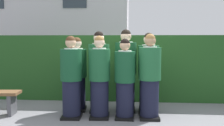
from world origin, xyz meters
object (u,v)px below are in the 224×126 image
Objects in this scene: student_rear_row_3 at (148,74)px; student_rear_row_0 at (77,76)px; student_front_row_1 at (100,79)px; student_rear_row_2 at (126,72)px; student_rear_row_1 at (99,73)px; student_front_row_3 at (150,78)px; student_front_row_2 at (125,81)px; student_front_row_0 at (71,79)px.

student_rear_row_0 is at bearing -179.22° from student_rear_row_3.
student_front_row_1 is at bearing -41.28° from student_rear_row_0.
student_front_row_1 is at bearing -132.21° from student_rear_row_2.
student_rear_row_1 is at bearing 98.63° from student_front_row_1.
student_rear_row_1 is at bearing 157.24° from student_front_row_3.
student_rear_row_0 is 0.93× the size of student_rear_row_1.
student_front_row_1 is 0.47m from student_rear_row_1.
student_front_row_2 is at bearing -0.50° from student_front_row_1.
student_front_row_0 is 1.00× the size of student_front_row_1.
student_front_row_2 is at bearing -90.17° from student_rear_row_2.
student_front_row_0 reaches higher than student_rear_row_0.
student_front_row_0 reaches higher than student_front_row_2.
student_front_row_0 is 1.20m from student_rear_row_2.
student_rear_row_3 reaches higher than student_front_row_3.
student_rear_row_2 reaches higher than student_front_row_2.
student_front_row_1 is at bearing -178.10° from student_front_row_3.
student_rear_row_2 is (1.04, 0.59, 0.07)m from student_front_row_0.
student_front_row_2 is at bearing -175.63° from student_front_row_3.
student_front_row_3 is at bearing -47.23° from student_rear_row_2.
student_rear_row_1 is at bearing 47.23° from student_front_row_0.
student_front_row_2 is 0.56m from student_rear_row_2.
student_rear_row_3 is at bearing 46.38° from student_front_row_2.
student_rear_row_2 reaches higher than student_front_row_3.
student_rear_row_1 is 1.04m from student_rear_row_3.
student_front_row_0 is 0.55m from student_front_row_1.
student_front_row_3 is (0.97, 0.03, 0.02)m from student_front_row_1.
student_rear_row_3 is at bearing 0.78° from student_rear_row_0.
student_rear_row_1 is (-0.07, 0.47, 0.05)m from student_front_row_1.
student_rear_row_2 is at bearing 132.77° from student_front_row_3.
student_rear_row_3 is (1.51, 0.02, 0.05)m from student_rear_row_0.
student_rear_row_1 is (-1.04, 0.43, 0.03)m from student_front_row_3.
student_rear_row_1 is at bearing 140.02° from student_front_row_2.
student_front_row_1 reaches higher than student_front_row_0.
student_front_row_0 is at bearing -90.15° from student_rear_row_0.
student_front_row_1 is 0.74m from student_rear_row_2.
student_front_row_2 is (0.49, -0.00, -0.03)m from student_front_row_1.
student_front_row_3 is at bearing -16.46° from student_rear_row_0.
student_rear_row_2 reaches higher than student_rear_row_0.
student_rear_row_3 is at bearing 1.75° from student_rear_row_1.
student_rear_row_0 is (-0.54, 0.48, -0.01)m from student_front_row_1.
student_front_row_2 is (1.04, 0.04, -0.03)m from student_front_row_0.
student_rear_row_2 is at bearing 7.71° from student_rear_row_1.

